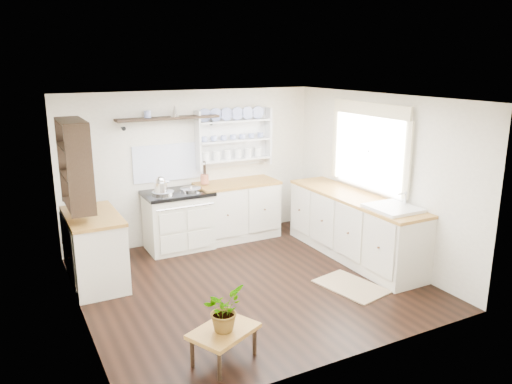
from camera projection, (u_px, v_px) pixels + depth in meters
floor at (250, 283)px, 6.30m from camera, size 4.00×3.80×0.01m
wall_back at (193, 166)px, 7.63m from camera, size 4.00×0.02×2.30m
wall_right at (378, 177)px, 6.91m from camera, size 0.02×3.80×2.30m
wall_left at (75, 218)px, 5.11m from camera, size 0.02×3.80×2.30m
ceiling at (249, 98)px, 5.71m from camera, size 4.00×3.80×0.01m
window at (369, 147)px, 6.91m from camera, size 0.08×1.55×1.22m
aga_cooker at (178, 220)px, 7.36m from camera, size 0.97×0.68×0.90m
back_cabinets at (237, 209)px, 7.82m from camera, size 1.27×0.63×0.90m
right_cabinets at (353, 226)px, 7.03m from camera, size 0.62×2.43×0.90m
belfast_sink at (392, 217)px, 6.30m from camera, size 0.55×0.60×0.45m
left_cabinets at (95, 248)px, 6.19m from camera, size 0.62×1.13×0.90m
plate_rack at (232, 137)px, 7.79m from camera, size 1.20×0.22×0.90m
high_shelf at (168, 119)px, 7.16m from camera, size 1.50×0.29×0.16m
left_shelving at (75, 163)px, 5.85m from camera, size 0.28×0.80×1.05m
kettle at (161, 184)px, 6.98m from camera, size 0.18×0.18×0.22m
utensil_crock at (205, 179)px, 7.53m from camera, size 0.12×0.12×0.14m
center_table at (224, 333)px, 4.59m from camera, size 0.73×0.64×0.33m
potted_plant at (223, 309)px, 4.53m from camera, size 0.49×0.48×0.41m
floor_rug at (351, 286)px, 6.18m from camera, size 0.71×0.94×0.02m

